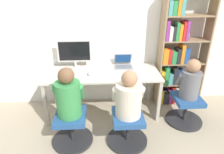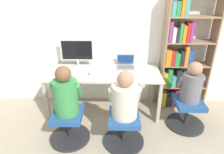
{
  "view_description": "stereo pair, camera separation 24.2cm",
  "coord_description": "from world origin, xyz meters",
  "px_view_note": "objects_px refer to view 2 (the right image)",
  "views": [
    {
      "loc": [
        -0.03,
        -2.59,
        2.04
      ],
      "look_at": [
        0.14,
        0.18,
        0.74
      ],
      "focal_mm": 32.0,
      "sensor_mm": 36.0,
      "label": 1
    },
    {
      "loc": [
        0.21,
        -2.59,
        2.04
      ],
      "look_at": [
        0.14,
        0.18,
        0.74
      ],
      "focal_mm": 32.0,
      "sensor_mm": 36.0,
      "label": 2
    }
  ],
  "objects_px": {
    "person_at_monitor": "(65,94)",
    "bookshelf": "(181,62)",
    "keyboard": "(73,72)",
    "person_at_laptop": "(125,98)",
    "office_chair_side": "(187,113)",
    "laptop": "(126,65)",
    "person_near_shelf": "(192,84)",
    "office_chair_left": "(69,126)",
    "office_chair_right": "(124,129)",
    "desktop_monitor": "(77,52)"
  },
  "relations": [
    {
      "from": "office_chair_side",
      "to": "keyboard",
      "type": "bearing_deg",
      "value": 169.92
    },
    {
      "from": "office_chair_left",
      "to": "office_chair_right",
      "type": "relative_size",
      "value": 1.0
    },
    {
      "from": "office_chair_side",
      "to": "person_near_shelf",
      "type": "bearing_deg",
      "value": 90.0
    },
    {
      "from": "bookshelf",
      "to": "office_chair_side",
      "type": "height_order",
      "value": "bookshelf"
    },
    {
      "from": "person_at_laptop",
      "to": "office_chair_side",
      "type": "xyz_separation_m",
      "value": [
        0.99,
        0.39,
        -0.5
      ]
    },
    {
      "from": "laptop",
      "to": "person_at_monitor",
      "type": "relative_size",
      "value": 0.45
    },
    {
      "from": "person_at_monitor",
      "to": "person_at_laptop",
      "type": "relative_size",
      "value": 1.06
    },
    {
      "from": "office_chair_left",
      "to": "person_at_monitor",
      "type": "height_order",
      "value": "person_at_monitor"
    },
    {
      "from": "desktop_monitor",
      "to": "person_at_monitor",
      "type": "xyz_separation_m",
      "value": [
        -0.0,
        -0.94,
        -0.26
      ]
    },
    {
      "from": "desktop_monitor",
      "to": "person_near_shelf",
      "type": "bearing_deg",
      "value": -18.81
    },
    {
      "from": "office_chair_left",
      "to": "laptop",
      "type": "bearing_deg",
      "value": 48.71
    },
    {
      "from": "office_chair_left",
      "to": "person_at_laptop",
      "type": "distance_m",
      "value": 0.92
    },
    {
      "from": "laptop",
      "to": "office_chair_side",
      "type": "bearing_deg",
      "value": -32.17
    },
    {
      "from": "bookshelf",
      "to": "desktop_monitor",
      "type": "bearing_deg",
      "value": 179.08
    },
    {
      "from": "office_chair_right",
      "to": "person_at_laptop",
      "type": "relative_size",
      "value": 0.9
    },
    {
      "from": "keyboard",
      "to": "office_chair_side",
      "type": "relative_size",
      "value": 0.68
    },
    {
      "from": "desktop_monitor",
      "to": "keyboard",
      "type": "height_order",
      "value": "desktop_monitor"
    },
    {
      "from": "office_chair_side",
      "to": "office_chair_left",
      "type": "bearing_deg",
      "value": -168.96
    },
    {
      "from": "keyboard",
      "to": "office_chair_left",
      "type": "xyz_separation_m",
      "value": [
        0.03,
        -0.66,
        -0.53
      ]
    },
    {
      "from": "desktop_monitor",
      "to": "office_chair_right",
      "type": "height_order",
      "value": "desktop_monitor"
    },
    {
      "from": "person_at_monitor",
      "to": "keyboard",
      "type": "bearing_deg",
      "value": 92.48
    },
    {
      "from": "office_chair_left",
      "to": "bookshelf",
      "type": "relative_size",
      "value": 0.29
    },
    {
      "from": "keyboard",
      "to": "person_at_laptop",
      "type": "distance_m",
      "value": 1.07
    },
    {
      "from": "person_at_monitor",
      "to": "bookshelf",
      "type": "relative_size",
      "value": 0.34
    },
    {
      "from": "office_chair_right",
      "to": "person_near_shelf",
      "type": "xyz_separation_m",
      "value": [
        0.99,
        0.4,
        0.5
      ]
    },
    {
      "from": "person_at_laptop",
      "to": "bookshelf",
      "type": "relative_size",
      "value": 0.32
    },
    {
      "from": "desktop_monitor",
      "to": "office_chair_right",
      "type": "distance_m",
      "value": 1.48
    },
    {
      "from": "laptop",
      "to": "bookshelf",
      "type": "xyz_separation_m",
      "value": [
        0.93,
        -0.02,
        0.07
      ]
    },
    {
      "from": "person_at_monitor",
      "to": "bookshelf",
      "type": "bearing_deg",
      "value": 27.61
    },
    {
      "from": "desktop_monitor",
      "to": "laptop",
      "type": "xyz_separation_m",
      "value": [
        0.82,
        -0.01,
        -0.22
      ]
    },
    {
      "from": "keyboard",
      "to": "person_near_shelf",
      "type": "distance_m",
      "value": 1.82
    },
    {
      "from": "person_at_laptop",
      "to": "bookshelf",
      "type": "bearing_deg",
      "value": 44.84
    },
    {
      "from": "person_at_monitor",
      "to": "office_chair_side",
      "type": "bearing_deg",
      "value": 10.89
    },
    {
      "from": "office_chair_left",
      "to": "person_near_shelf",
      "type": "distance_m",
      "value": 1.86
    },
    {
      "from": "person_at_laptop",
      "to": "person_near_shelf",
      "type": "xyz_separation_m",
      "value": [
        0.99,
        0.4,
        0.0
      ]
    },
    {
      "from": "desktop_monitor",
      "to": "person_near_shelf",
      "type": "distance_m",
      "value": 1.88
    },
    {
      "from": "desktop_monitor",
      "to": "office_chair_side",
      "type": "bearing_deg",
      "value": -18.93
    },
    {
      "from": "bookshelf",
      "to": "office_chair_side",
      "type": "distance_m",
      "value": 0.86
    },
    {
      "from": "person_at_monitor",
      "to": "office_chair_side",
      "type": "distance_m",
      "value": 1.87
    },
    {
      "from": "office_chair_side",
      "to": "laptop",
      "type": "bearing_deg",
      "value": 147.83
    },
    {
      "from": "office_chair_left",
      "to": "bookshelf",
      "type": "xyz_separation_m",
      "value": [
        1.75,
        0.92,
        0.63
      ]
    },
    {
      "from": "person_at_monitor",
      "to": "person_at_laptop",
      "type": "distance_m",
      "value": 0.78
    },
    {
      "from": "office_chair_side",
      "to": "desktop_monitor",
      "type": "bearing_deg",
      "value": 161.07
    },
    {
      "from": "laptop",
      "to": "bookshelf",
      "type": "relative_size",
      "value": 0.15
    },
    {
      "from": "keyboard",
      "to": "bookshelf",
      "type": "bearing_deg",
      "value": 8.24
    },
    {
      "from": "desktop_monitor",
      "to": "person_at_laptop",
      "type": "xyz_separation_m",
      "value": [
        0.77,
        -1.0,
        -0.28
      ]
    },
    {
      "from": "desktop_monitor",
      "to": "office_chair_right",
      "type": "bearing_deg",
      "value": -52.39
    },
    {
      "from": "laptop",
      "to": "office_chair_right",
      "type": "height_order",
      "value": "laptop"
    },
    {
      "from": "laptop",
      "to": "office_chair_right",
      "type": "distance_m",
      "value": 1.14
    },
    {
      "from": "office_chair_left",
      "to": "keyboard",
      "type": "bearing_deg",
      "value": 92.46
    }
  ]
}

